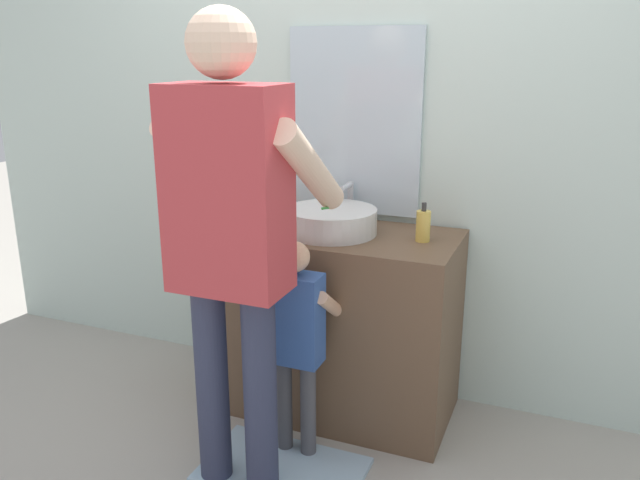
% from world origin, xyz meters
% --- Properties ---
extents(ground_plane, '(14.00, 14.00, 0.00)m').
position_xyz_m(ground_plane, '(0.00, 0.00, 0.00)').
color(ground_plane, '#9E998E').
extents(back_wall, '(4.40, 0.10, 2.70)m').
position_xyz_m(back_wall, '(0.00, 0.62, 1.35)').
color(back_wall, silver).
rests_on(back_wall, ground).
extents(vanity_cabinet, '(1.10, 0.54, 0.86)m').
position_xyz_m(vanity_cabinet, '(0.00, 0.30, 0.43)').
color(vanity_cabinet, brown).
rests_on(vanity_cabinet, ground).
extents(sink_basin, '(0.40, 0.40, 0.11)m').
position_xyz_m(sink_basin, '(0.00, 0.28, 0.92)').
color(sink_basin, silver).
rests_on(sink_basin, vanity_cabinet).
extents(faucet, '(0.18, 0.14, 0.18)m').
position_xyz_m(faucet, '(0.00, 0.52, 0.94)').
color(faucet, '#B7BABF').
rests_on(faucet, vanity_cabinet).
extents(toothbrush_cup, '(0.07, 0.07, 0.21)m').
position_xyz_m(toothbrush_cup, '(-0.35, 0.33, 0.91)').
color(toothbrush_cup, silver).
rests_on(toothbrush_cup, vanity_cabinet).
extents(soap_bottle, '(0.06, 0.06, 0.17)m').
position_xyz_m(soap_bottle, '(0.40, 0.31, 0.93)').
color(soap_bottle, gold).
rests_on(soap_bottle, vanity_cabinet).
extents(bath_mat, '(0.64, 0.40, 0.02)m').
position_xyz_m(bath_mat, '(0.00, -0.25, 0.01)').
color(bath_mat, '#99B7CC').
rests_on(bath_mat, ground).
extents(child_toddler, '(0.29, 0.29, 0.93)m').
position_xyz_m(child_toddler, '(0.00, -0.10, 0.56)').
color(child_toddler, '#47474C').
rests_on(child_toddler, ground).
extents(adult_parent, '(0.55, 0.57, 1.77)m').
position_xyz_m(adult_parent, '(-0.13, -0.36, 1.06)').
color(adult_parent, '#2D334C').
rests_on(adult_parent, ground).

